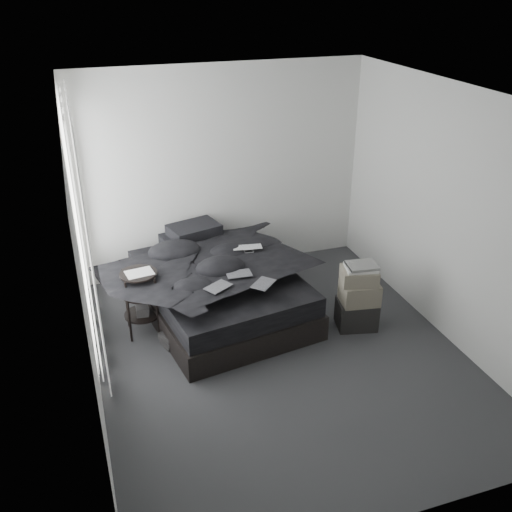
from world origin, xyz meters
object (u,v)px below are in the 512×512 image
object	(u,v)px
bed	(220,301)
side_stand	(141,303)
box_lower	(357,314)
laptop	(248,244)

from	to	relation	value
bed	side_stand	xyz separation A→B (m)	(-0.90, -0.13, 0.22)
side_stand	box_lower	world-z (taller)	side_stand
side_stand	bed	bearing A→B (deg)	8.08
bed	box_lower	distance (m)	1.54
bed	box_lower	world-z (taller)	box_lower
bed	laptop	distance (m)	0.73
box_lower	laptop	bearing A→B (deg)	138.23
laptop	side_stand	world-z (taller)	laptop
laptop	box_lower	distance (m)	1.44
box_lower	side_stand	bearing A→B (deg)	164.25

